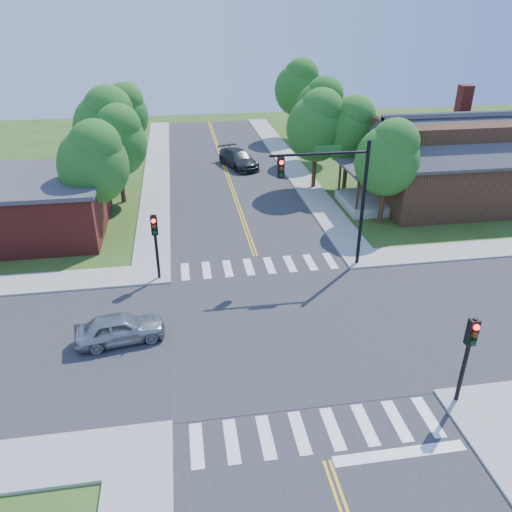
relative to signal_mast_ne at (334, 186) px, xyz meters
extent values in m
plane|color=#2F4D18|center=(-3.91, -5.59, -4.85)|extent=(100.00, 100.00, 0.00)
cube|color=#2D2D30|center=(-3.91, -5.59, -4.83)|extent=(10.00, 90.00, 0.04)
cube|color=#2D2D30|center=(-3.91, -5.59, -4.83)|extent=(90.00, 10.00, 0.04)
cube|color=#2D2D30|center=(-3.91, -5.59, -4.85)|extent=(10.20, 10.20, 0.06)
cube|color=#9E9B93|center=(2.19, 19.41, -4.78)|extent=(2.20, 40.00, 0.14)
cube|color=#9E9B93|center=(-10.01, 19.41, -4.78)|extent=(2.20, 40.00, 0.14)
cube|color=white|center=(-8.11, 0.61, -4.80)|extent=(0.45, 2.00, 0.01)
cube|color=white|center=(-6.91, 0.61, -4.80)|extent=(0.45, 2.00, 0.01)
cube|color=white|center=(-5.71, 0.61, -4.80)|extent=(0.45, 2.00, 0.01)
cube|color=white|center=(-4.51, 0.61, -4.80)|extent=(0.45, 2.00, 0.01)
cube|color=white|center=(-3.31, 0.61, -4.80)|extent=(0.45, 2.00, 0.01)
cube|color=white|center=(-2.11, 0.61, -4.80)|extent=(0.45, 2.00, 0.01)
cube|color=white|center=(-0.91, 0.61, -4.80)|extent=(0.45, 2.00, 0.01)
cube|color=white|center=(0.29, 0.61, -4.80)|extent=(0.45, 2.00, 0.01)
cube|color=white|center=(-8.11, -11.79, -4.80)|extent=(0.45, 2.00, 0.01)
cube|color=white|center=(-6.91, -11.79, -4.80)|extent=(0.45, 2.00, 0.01)
cube|color=white|center=(-5.71, -11.79, -4.80)|extent=(0.45, 2.00, 0.01)
cube|color=white|center=(-4.51, -11.79, -4.80)|extent=(0.45, 2.00, 0.01)
cube|color=white|center=(-3.31, -11.79, -4.80)|extent=(0.45, 2.00, 0.01)
cube|color=white|center=(-2.11, -11.79, -4.80)|extent=(0.45, 2.00, 0.01)
cube|color=white|center=(-0.91, -11.79, -4.80)|extent=(0.45, 2.00, 0.01)
cube|color=white|center=(0.29, -11.79, -4.80)|extent=(0.45, 2.00, 0.01)
cube|color=gold|center=(-4.01, 20.66, -4.80)|extent=(0.10, 37.50, 0.01)
cube|color=gold|center=(-3.81, 20.66, -4.80)|extent=(0.10, 37.50, 0.01)
cube|color=white|center=(-1.41, -13.19, -4.85)|extent=(4.60, 0.45, 0.09)
cylinder|color=black|center=(1.69, 0.01, -1.25)|extent=(0.20, 0.20, 7.20)
cylinder|color=black|center=(-0.91, 0.01, 1.75)|extent=(5.20, 0.14, 0.14)
cube|color=#19591E|center=(-0.51, -0.04, 2.00)|extent=(1.40, 0.04, 0.30)
cube|color=black|center=(-2.91, 0.01, 1.12)|extent=(0.34, 0.28, 1.05)
sphere|color=#FF0C0C|center=(-2.91, -0.16, 1.44)|extent=(0.22, 0.22, 0.22)
sphere|color=#3F2605|center=(-2.91, -0.16, 1.12)|extent=(0.22, 0.22, 0.22)
sphere|color=#05330F|center=(-2.91, -0.16, 0.80)|extent=(0.22, 0.22, 0.22)
cylinder|color=black|center=(1.69, -11.19, -2.95)|extent=(0.16, 0.16, 3.80)
cube|color=black|center=(1.69, -11.19, -1.63)|extent=(0.34, 0.28, 1.05)
sphere|color=#FF0C0C|center=(1.69, -11.36, -1.31)|extent=(0.22, 0.22, 0.22)
sphere|color=#3F2605|center=(1.69, -11.36, -1.63)|extent=(0.22, 0.22, 0.22)
sphere|color=#05330F|center=(1.69, -11.36, -1.95)|extent=(0.22, 0.22, 0.22)
cylinder|color=black|center=(-9.51, 0.01, -2.95)|extent=(0.16, 0.16, 3.80)
cube|color=black|center=(-9.51, 0.01, -1.63)|extent=(0.34, 0.28, 1.05)
sphere|color=#FF0C0C|center=(-9.51, -0.16, -1.31)|extent=(0.22, 0.22, 0.22)
sphere|color=#3F2605|center=(-9.51, -0.16, -1.63)|extent=(0.22, 0.22, 0.22)
sphere|color=#05330F|center=(-9.51, -0.16, -1.95)|extent=(0.22, 0.22, 0.22)
cube|color=#361D13|center=(11.29, 8.61, -2.85)|extent=(10.00, 8.00, 4.00)
cube|color=#9E9B93|center=(4.99, 8.61, -4.50)|extent=(2.60, 4.50, 0.70)
cylinder|color=#361D13|center=(3.89, 6.61, -3.25)|extent=(0.18, 0.18, 2.50)
cylinder|color=#361D13|center=(3.89, 10.61, -3.25)|extent=(0.18, 0.18, 2.50)
cube|color=#38383D|center=(4.99, 8.61, -1.90)|extent=(2.80, 4.80, 0.18)
cube|color=maroon|center=(13.79, 12.11, -1.30)|extent=(0.90, 0.90, 7.11)
cube|color=maroon|center=(-18.11, 7.61, -3.10)|extent=(10.00, 8.00, 3.50)
cube|color=#38383D|center=(-18.11, 7.61, -1.25)|extent=(10.40, 8.40, 0.25)
cylinder|color=#382314|center=(5.26, 5.60, -3.53)|extent=(0.34, 0.34, 2.65)
ellipsoid|color=#245D1B|center=(5.26, 5.60, -0.53)|extent=(4.18, 3.97, 4.60)
sphere|color=#245D1B|center=(5.56, 5.40, 0.73)|extent=(3.07, 3.07, 3.07)
cylinder|color=#382314|center=(5.05, 12.76, -3.47)|extent=(0.34, 0.34, 2.75)
ellipsoid|color=#245D1B|center=(5.05, 12.76, -0.36)|extent=(4.34, 4.13, 4.78)
sphere|color=#245D1B|center=(5.35, 12.56, 0.94)|extent=(3.19, 3.19, 3.19)
cylinder|color=#382314|center=(5.05, 20.88, -3.41)|extent=(0.34, 0.34, 2.88)
ellipsoid|color=#245D1B|center=(5.05, 20.88, -0.15)|extent=(4.55, 4.32, 5.00)
sphere|color=#245D1B|center=(5.35, 20.68, 1.21)|extent=(3.34, 3.34, 3.34)
cylinder|color=#382314|center=(5.04, 29.78, -3.28)|extent=(0.34, 0.34, 3.14)
ellipsoid|color=#245D1B|center=(5.04, 29.78, 0.27)|extent=(4.95, 4.71, 5.45)
sphere|color=#245D1B|center=(5.34, 29.58, 1.75)|extent=(3.63, 3.63, 3.63)
cylinder|color=#382314|center=(-13.24, 6.97, -3.48)|extent=(0.34, 0.34, 2.75)
ellipsoid|color=#245D1B|center=(-13.24, 6.97, -0.37)|extent=(4.34, 4.12, 4.77)
sphere|color=#245D1B|center=(-12.94, 6.77, 0.93)|extent=(3.18, 3.18, 3.18)
cylinder|color=#382314|center=(-13.13, 14.36, -3.31)|extent=(0.34, 0.34, 3.08)
ellipsoid|color=#245D1B|center=(-13.13, 14.36, 0.17)|extent=(4.86, 4.62, 5.35)
sphere|color=#245D1B|center=(-12.83, 14.16, 1.63)|extent=(3.57, 3.57, 3.57)
cylinder|color=#382314|center=(-12.58, 22.24, -3.47)|extent=(0.34, 0.34, 2.75)
ellipsoid|color=#245D1B|center=(-12.58, 22.24, -0.36)|extent=(4.35, 4.13, 4.78)
sphere|color=#245D1B|center=(-12.28, 22.04, 0.95)|extent=(3.19, 3.19, 3.19)
cylinder|color=#382314|center=(-13.13, 31.75, -3.71)|extent=(0.34, 0.34, 2.29)
ellipsoid|color=#245D1B|center=(-13.13, 31.75, -1.12)|extent=(3.61, 3.43, 3.97)
sphere|color=#245D1B|center=(-12.83, 31.55, -0.04)|extent=(2.65, 2.65, 2.65)
cylinder|color=#382314|center=(2.61, 13.28, -3.39)|extent=(0.34, 0.34, 2.93)
ellipsoid|color=#245D1B|center=(2.61, 13.28, -0.07)|extent=(4.63, 4.40, 5.09)
sphere|color=#245D1B|center=(2.91, 13.08, 1.32)|extent=(3.39, 3.39, 3.39)
cylinder|color=#382314|center=(-12.33, 12.47, -3.49)|extent=(0.34, 0.34, 2.72)
ellipsoid|color=#245D1B|center=(-12.33, 12.47, -0.42)|extent=(4.29, 4.07, 4.72)
sphere|color=#245D1B|center=(-12.03, 12.27, 0.87)|extent=(3.15, 3.15, 3.15)
imported|color=#9FA1A6|center=(-11.11, -5.34, -4.19)|extent=(2.75, 4.36, 1.32)
imported|color=#2B2E30|center=(-2.66, 19.87, -4.09)|extent=(5.34, 6.55, 1.52)
camera|label=1|loc=(-8.02, -24.12, 8.67)|focal=35.00mm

